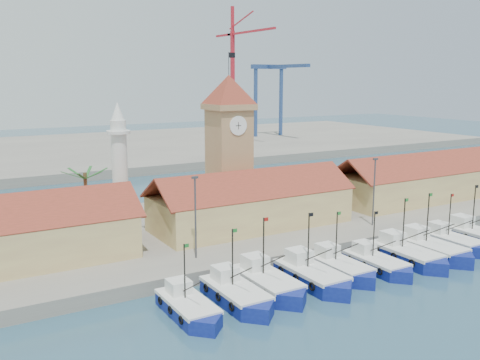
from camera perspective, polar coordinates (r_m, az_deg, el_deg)
ground at (r=56.49m, az=12.12°, el=-10.96°), size 400.00×400.00×0.00m
quay at (r=74.67m, az=-0.40°, el=-4.72°), size 140.00×32.00×1.50m
terminal at (r=153.88m, az=-16.67°, el=2.96°), size 240.00×80.00×2.00m
boat_0 at (r=48.66m, az=-5.44°, el=-13.52°), size 3.28×9.00×6.81m
boat_1 at (r=50.93m, az=-0.28°, el=-12.25°), size 3.58×9.80×7.42m
boat_2 at (r=53.54m, az=3.05°, el=-11.05°), size 3.75×10.27×7.77m
boat_3 at (r=55.75m, az=7.83°, el=-10.23°), size 3.74×10.25×7.76m
boat_4 at (r=58.76m, az=10.71°, el=-9.27°), size 3.47×9.50×7.18m
boat_5 at (r=60.98m, az=14.50°, el=-8.71°), size 3.31×9.07×6.86m
boat_6 at (r=64.43m, az=17.51°, el=-7.73°), size 3.74×10.25×7.76m
boat_7 at (r=67.44m, az=19.82°, el=-7.03°), size 3.82×10.46×7.91m
boat_8 at (r=71.54m, az=21.83°, el=-6.22°), size 3.44×9.43×7.13m
boat_9 at (r=75.02m, az=24.06°, el=-5.56°), size 3.77×10.33×7.81m
hall_center at (r=70.53m, az=1.23°, el=-2.93°), size 27.04×10.13×7.61m
hall_right at (r=91.12m, az=18.62°, el=-0.37°), size 31.20×10.13×7.61m
clock_tower at (r=74.21m, az=-1.18°, el=4.01°), size 5.80×5.80×22.70m
minaret at (r=70.41m, az=-12.70°, el=1.55°), size 3.00×3.00×16.30m
palm_tree at (r=67.82m, az=-16.08°, el=-1.96°), size 5.60×5.03×8.39m
lamp_posts at (r=63.76m, az=5.40°, el=-2.16°), size 80.70×0.25×9.03m
crane_red_right at (r=163.66m, az=-0.54°, el=11.95°), size 1.00×32.67×39.79m
gantry at (r=174.98m, az=3.69°, el=10.53°), size 13.00×22.00×23.20m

